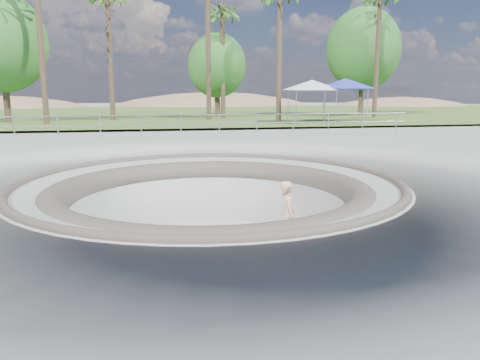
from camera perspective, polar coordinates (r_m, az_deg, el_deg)
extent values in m
plane|color=#A6A6A1|center=(12.54, -3.73, -0.21)|extent=(180.00, 180.00, 0.00)
torus|color=#A6A6A1|center=(13.08, -3.62, -8.85)|extent=(14.00, 14.00, 4.00)
cylinder|color=#A6A6A1|center=(13.06, -3.62, -8.64)|extent=(6.60, 6.60, 0.10)
torus|color=#524B41|center=(12.55, -3.73, -0.30)|extent=(10.24, 10.24, 0.24)
torus|color=#524B41|center=(12.64, -3.70, -2.21)|extent=(8.91, 8.91, 0.81)
cube|color=#446126|center=(46.30, -8.93, 8.02)|extent=(180.00, 36.00, 0.12)
ellipsoid|color=brown|center=(73.56, -3.18, 2.82)|extent=(61.60, 44.00, 28.60)
ellipsoid|color=brown|center=(74.27, 18.86, 4.27)|extent=(42.00, 30.00, 19.50)
cylinder|color=#919499|center=(24.30, -7.25, 7.86)|extent=(25.00, 0.05, 0.05)
cylinder|color=#919499|center=(24.33, -7.23, 6.80)|extent=(25.00, 0.05, 0.05)
cube|color=olive|center=(12.76, 5.66, -8.59)|extent=(0.75, 0.30, 0.02)
cylinder|color=#B4B4BA|center=(12.77, 5.66, -8.72)|extent=(0.05, 0.15, 0.03)
cylinder|color=#B4B4BA|center=(12.77, 5.66, -8.72)|extent=(0.05, 0.15, 0.03)
cylinder|color=silver|center=(12.77, 5.66, -8.75)|extent=(0.06, 0.03, 0.06)
cylinder|color=silver|center=(12.77, 5.66, -8.75)|extent=(0.06, 0.03, 0.06)
cylinder|color=silver|center=(12.77, 5.66, -8.75)|extent=(0.06, 0.03, 0.06)
cylinder|color=silver|center=(12.77, 5.66, -8.75)|extent=(0.06, 0.03, 0.06)
imported|color=#DCB08E|center=(12.48, 5.74, -4.44)|extent=(0.46, 0.69, 1.90)
cylinder|color=#919499|center=(30.37, 7.13, 8.72)|extent=(0.06, 0.06, 2.06)
cylinder|color=#919499|center=(31.27, 11.77, 8.63)|extent=(0.06, 0.06, 2.06)
cylinder|color=#919499|center=(32.88, 5.72, 8.90)|extent=(0.06, 0.06, 2.06)
cylinder|color=#919499|center=(33.71, 10.06, 8.84)|extent=(0.06, 0.06, 2.06)
cube|color=silver|center=(32.01, 8.73, 10.80)|extent=(3.06, 3.06, 0.08)
cone|color=silver|center=(32.02, 8.75, 11.38)|extent=(5.55, 5.55, 0.66)
cylinder|color=#919499|center=(31.10, 11.26, 8.72)|extent=(0.06, 0.06, 2.15)
cylinder|color=#919499|center=(32.22, 15.84, 8.59)|extent=(0.06, 0.06, 2.15)
cylinder|color=#919499|center=(33.65, 9.52, 8.92)|extent=(0.06, 0.06, 2.15)
cylinder|color=#919499|center=(34.69, 13.82, 8.82)|extent=(0.06, 0.06, 2.15)
cube|color=#2F32AC|center=(32.87, 12.69, 10.81)|extent=(3.75, 3.75, 0.08)
cone|color=#2F32AC|center=(32.87, 12.72, 11.41)|extent=(5.46, 5.46, 0.68)
cylinder|color=#4E3B2D|center=(32.70, -23.13, 15.15)|extent=(0.36, 0.36, 10.32)
cylinder|color=#4E3B2D|center=(36.15, -15.57, 14.39)|extent=(0.36, 0.36, 9.40)
cylinder|color=#4E3B2D|center=(35.28, -3.92, 16.55)|extent=(0.36, 0.36, 11.50)
cylinder|color=#4E3B2D|center=(37.35, -2.10, 13.97)|extent=(0.36, 0.36, 8.54)
cylinder|color=#4E3B2D|center=(33.74, 4.82, 14.87)|extent=(0.36, 0.36, 9.24)
cylinder|color=#4E3B2D|center=(39.37, 16.38, 14.39)|extent=(0.36, 0.36, 9.90)
cylinder|color=#4E3B2D|center=(35.86, -26.69, 10.14)|extent=(0.44, 0.44, 4.99)
ellipsoid|color=#286A24|center=(35.99, -27.08, 14.67)|extent=(5.96, 5.42, 6.50)
cylinder|color=#4E3B2D|center=(38.83, -2.78, 10.46)|extent=(0.44, 0.44, 3.94)
ellipsoid|color=#286A24|center=(38.88, -2.82, 13.78)|extent=(4.71, 4.28, 5.13)
cylinder|color=#4E3B2D|center=(42.40, 14.61, 11.09)|extent=(0.44, 0.44, 5.32)
ellipsoid|color=#286A24|center=(42.54, 14.81, 15.18)|extent=(6.35, 5.77, 6.93)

